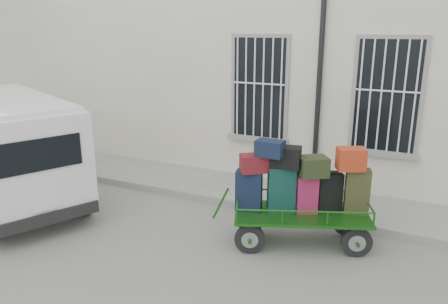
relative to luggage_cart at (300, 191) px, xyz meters
The scene contains 5 objects.
ground 1.71m from the luggage_cart, 159.73° to the right, with size 80.00×80.00×0.00m, color slate.
building 5.57m from the luggage_cart, 104.82° to the left, with size 24.00×5.15×6.00m.
sidewalk 2.34m from the luggage_cart, 127.79° to the left, with size 24.00×1.70×0.15m, color slate.
luggage_cart is the anchor object (origin of this frame).
van 5.94m from the luggage_cart, behind, with size 4.78×3.53×2.24m.
Camera 1 is at (3.13, -6.17, 3.57)m, focal length 35.00 mm.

